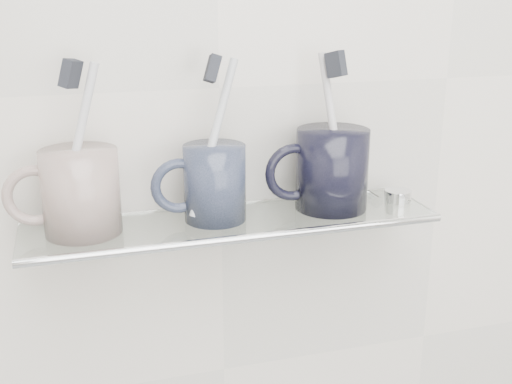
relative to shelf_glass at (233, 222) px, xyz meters
name	(u,v)px	position (x,y,z in m)	size (l,w,h in m)	color
wall_back	(219,88)	(0.00, 0.06, 0.15)	(2.50, 2.50, 0.00)	beige
shelf_glass	(233,222)	(0.00, 0.00, 0.00)	(0.50, 0.12, 0.01)	silver
shelf_rail	(245,238)	(0.00, -0.06, 0.00)	(0.01, 0.01, 0.50)	silver
bracket_left	(54,235)	(-0.21, 0.05, -0.01)	(0.02, 0.02, 0.03)	silver
bracket_right	(372,203)	(0.21, 0.05, -0.01)	(0.02, 0.02, 0.03)	silver
mug_left	(81,192)	(-0.18, 0.00, 0.05)	(0.09, 0.09, 0.10)	silver
mug_left_handle	(35,196)	(-0.22, 0.00, 0.05)	(0.07, 0.07, 0.01)	silver
toothbrush_left	(77,147)	(-0.18, 0.00, 0.10)	(0.01, 0.01, 0.19)	silver
bristles_left	(71,74)	(-0.18, 0.00, 0.19)	(0.01, 0.02, 0.03)	black
mug_center	(215,183)	(-0.02, 0.00, 0.05)	(0.07, 0.07, 0.09)	black
mug_center_handle	(179,186)	(-0.06, 0.00, 0.05)	(0.07, 0.07, 0.01)	black
toothbrush_center	(214,138)	(-0.02, 0.00, 0.10)	(0.01, 0.01, 0.19)	#B1B7BA
bristles_center	(212,69)	(-0.02, 0.00, 0.19)	(0.01, 0.02, 0.03)	black
mug_right	(332,169)	(0.13, 0.00, 0.05)	(0.09, 0.09, 0.10)	black
mug_right_handle	(293,172)	(0.08, 0.00, 0.05)	(0.07, 0.07, 0.01)	black
toothbrush_right	(333,130)	(0.13, 0.00, 0.10)	(0.01, 0.01, 0.19)	#BCB4B2
bristles_right	(336,64)	(0.13, 0.00, 0.19)	(0.01, 0.02, 0.03)	black
chrome_cap	(398,196)	(0.23, 0.00, 0.01)	(0.04, 0.04, 0.01)	silver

